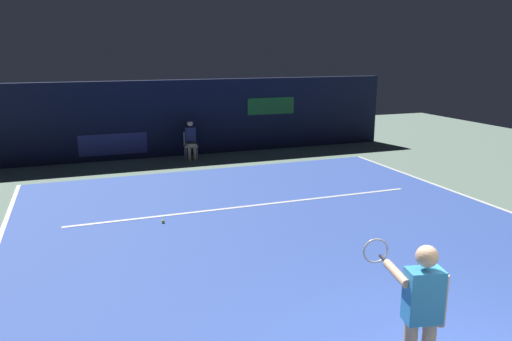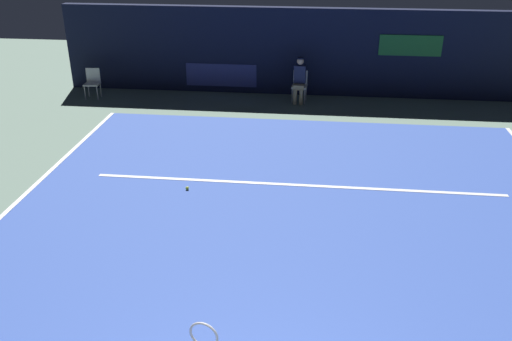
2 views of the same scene
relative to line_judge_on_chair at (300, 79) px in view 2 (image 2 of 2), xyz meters
name	(u,v)px [view 2 (image 2 of 2)]	position (x,y,z in m)	size (l,w,h in m)	color
ground_plane	(290,241)	(0.17, -7.66, -0.69)	(30.84, 30.84, 0.00)	slate
court_surface	(290,241)	(0.17, -7.66, -0.68)	(10.73, 12.04, 0.01)	#3856B2
line_service	(296,185)	(0.17, -5.55, -0.67)	(8.37, 0.10, 0.01)	white
back_wall	(307,52)	(0.17, 0.86, 0.61)	(14.97, 0.33, 2.60)	#141933
line_judge_on_chair	(300,79)	(0.00, 0.00, 0.00)	(0.47, 0.55, 1.32)	white
courtside_chair_near	(93,81)	(-6.22, -0.27, -0.18)	(0.47, 0.45, 0.88)	white
tennis_ball	(187,188)	(-2.00, -6.00, -0.64)	(0.07, 0.07, 0.07)	#CCE033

